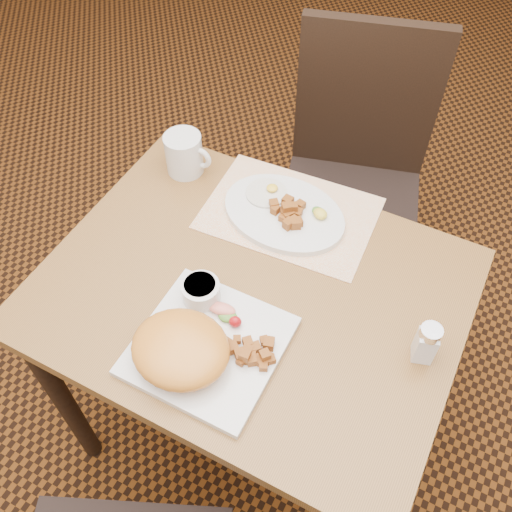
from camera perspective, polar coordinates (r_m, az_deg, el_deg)
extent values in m
plane|color=black|center=(1.90, -0.38, -16.34)|extent=(8.00, 8.00, 0.00)
cube|color=brown|center=(1.25, -0.56, -3.67)|extent=(0.90, 0.70, 0.03)
cylinder|color=black|center=(1.62, -18.70, -13.49)|extent=(0.05, 0.05, 0.71)
cylinder|color=black|center=(1.84, -7.18, 1.25)|extent=(0.05, 0.05, 0.71)
cylinder|color=black|center=(1.68, 16.78, -8.46)|extent=(0.05, 0.05, 0.71)
cube|color=black|center=(1.82, 9.21, 4.65)|extent=(0.52, 0.52, 0.05)
cylinder|color=black|center=(2.13, 13.71, 2.96)|extent=(0.04, 0.04, 0.42)
cylinder|color=black|center=(1.90, 13.12, -5.03)|extent=(0.04, 0.04, 0.42)
cylinder|color=black|center=(2.12, 4.09, 4.52)|extent=(0.04, 0.04, 0.42)
cylinder|color=black|center=(1.89, 2.35, -3.31)|extent=(0.04, 0.04, 0.42)
cube|color=black|center=(1.79, 11.02, 15.14)|extent=(0.42, 0.15, 0.50)
cube|color=white|center=(1.38, 3.38, 4.30)|extent=(0.42, 0.30, 0.00)
cube|color=silver|center=(1.16, -4.74, -8.95)|extent=(0.28, 0.28, 0.02)
ellipsoid|color=orange|center=(1.11, -7.56, -9.17)|extent=(0.20, 0.17, 0.07)
ellipsoid|color=orange|center=(1.11, -6.88, -11.07)|extent=(0.08, 0.07, 0.03)
ellipsoid|color=orange|center=(1.16, -9.17, -7.34)|extent=(0.08, 0.07, 0.03)
cylinder|color=silver|center=(1.19, -5.52, -3.54)|extent=(0.08, 0.08, 0.04)
cylinder|color=beige|center=(1.18, -5.65, -2.88)|extent=(0.07, 0.07, 0.01)
ellipsoid|color=#387223|center=(1.17, -2.83, -6.07)|extent=(0.05, 0.04, 0.01)
ellipsoid|color=red|center=(1.16, -2.09, -6.59)|extent=(0.03, 0.03, 0.03)
ellipsoid|color=#F28C72|center=(1.18, -3.45, -5.29)|extent=(0.06, 0.04, 0.02)
cylinder|color=white|center=(1.39, 1.04, 6.32)|extent=(0.10, 0.10, 0.01)
ellipsoid|color=yellow|center=(1.39, 1.63, 6.82)|extent=(0.03, 0.03, 0.01)
ellipsoid|color=#387223|center=(1.35, 6.31, 4.37)|extent=(0.05, 0.04, 0.01)
ellipsoid|color=yellow|center=(1.34, 6.45, 4.23)|extent=(0.04, 0.04, 0.02)
cube|color=white|center=(1.16, 16.53, -8.59)|extent=(0.05, 0.05, 0.08)
cylinder|color=silver|center=(1.12, 17.11, -7.31)|extent=(0.05, 0.05, 0.02)
cylinder|color=silver|center=(1.46, -7.22, 10.11)|extent=(0.09, 0.09, 0.11)
torus|color=silver|center=(1.44, -5.64, 9.75)|extent=(0.06, 0.02, 0.06)
cube|color=#9C5419|center=(1.12, -1.56, -10.51)|extent=(0.02, 0.01, 0.01)
cube|color=#9C5419|center=(1.13, -0.05, -9.16)|extent=(0.03, 0.03, 0.02)
cube|color=#9C5419|center=(1.13, -2.35, -9.13)|extent=(0.03, 0.03, 0.02)
cube|color=#9C5419|center=(1.14, -2.96, -8.73)|extent=(0.02, 0.02, 0.02)
cube|color=#9C5419|center=(1.11, 0.75, -10.97)|extent=(0.02, 0.02, 0.02)
cube|color=#9C5419|center=(1.12, 1.51, -10.29)|extent=(0.02, 0.02, 0.01)
cube|color=#9C5419|center=(1.14, -1.91, -8.35)|extent=(0.02, 0.02, 0.01)
cube|color=#9C5419|center=(1.13, 1.29, -8.74)|extent=(0.03, 0.03, 0.02)
cube|color=#9C5419|center=(1.13, -1.28, -9.97)|extent=(0.02, 0.02, 0.01)
cube|color=#9C5419|center=(1.11, -1.10, -10.00)|extent=(0.02, 0.02, 0.01)
cube|color=#9C5419|center=(1.12, -1.00, -10.33)|extent=(0.02, 0.02, 0.01)
cube|color=#9C5419|center=(1.11, 0.90, -9.84)|extent=(0.03, 0.03, 0.02)
cube|color=#9C5419|center=(1.12, 0.21, -10.36)|extent=(0.02, 0.02, 0.01)
cube|color=#9C5419|center=(1.12, -0.42, -10.34)|extent=(0.03, 0.03, 0.02)
cube|color=#9C5419|center=(1.11, -1.12, -9.90)|extent=(0.02, 0.02, 0.02)
cube|color=#9C5419|center=(1.14, -0.82, -8.69)|extent=(0.03, 0.03, 0.02)
cube|color=#9C5419|center=(1.13, -0.72, -9.65)|extent=(0.02, 0.02, 0.02)
cube|color=#9C5419|center=(1.12, -1.56, -9.86)|extent=(0.03, 0.03, 0.02)
cube|color=#9C5419|center=(1.12, 0.34, -10.46)|extent=(0.02, 0.02, 0.01)
cube|color=#9C5419|center=(1.14, 0.82, -8.43)|extent=(0.02, 0.02, 0.01)
cube|color=#9C5419|center=(1.13, -0.84, -9.61)|extent=(0.02, 0.02, 0.02)
cube|color=#9C5419|center=(1.13, -0.52, -9.69)|extent=(0.02, 0.02, 0.02)
cube|color=#9C5419|center=(1.13, -0.87, -9.51)|extent=(0.02, 0.02, 0.02)
cube|color=#9C5419|center=(1.12, 1.15, -10.12)|extent=(0.02, 0.02, 0.02)
cube|color=#9C5419|center=(1.31, 3.25, 3.23)|extent=(0.03, 0.03, 0.02)
cube|color=#9C5419|center=(1.33, 3.70, 4.90)|extent=(0.03, 0.03, 0.02)
cube|color=#9C5419|center=(1.34, 3.19, 4.17)|extent=(0.03, 0.03, 0.02)
cube|color=#9C5419|center=(1.36, 3.19, 5.49)|extent=(0.03, 0.02, 0.02)
cube|color=#9C5419|center=(1.36, 4.45, 5.10)|extent=(0.02, 0.02, 0.02)
cube|color=#9C5419|center=(1.35, 1.93, 4.64)|extent=(0.02, 0.02, 0.02)
cube|color=#9C5419|center=(1.32, 4.18, 3.38)|extent=(0.03, 0.03, 0.02)
cube|color=#9C5419|center=(1.32, 4.00, 3.27)|extent=(0.03, 0.03, 0.02)
cube|color=#9C5419|center=(1.32, 4.08, 3.11)|extent=(0.03, 0.03, 0.02)
cube|color=#9C5419|center=(1.36, 1.81, 5.15)|extent=(0.03, 0.03, 0.02)
cube|color=#9C5419|center=(1.33, 3.05, 4.03)|extent=(0.02, 0.02, 0.02)
cube|color=#9C5419|center=(1.32, 3.91, 3.34)|extent=(0.03, 0.03, 0.02)
cube|color=#9C5419|center=(1.34, 4.12, 4.30)|extent=(0.02, 0.02, 0.02)
cube|color=#9C5419|center=(1.32, 3.76, 3.45)|extent=(0.03, 0.03, 0.02)
cube|color=#9C5419|center=(1.34, 2.90, 4.33)|extent=(0.03, 0.03, 0.02)
cube|color=#9C5419|center=(1.33, 3.07, 4.87)|extent=(0.03, 0.03, 0.02)
cube|color=#9C5419|center=(1.33, 2.72, 3.85)|extent=(0.02, 0.02, 0.02)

